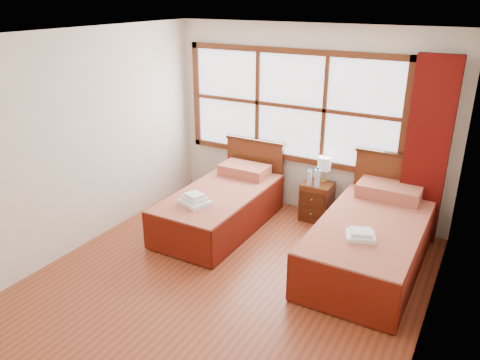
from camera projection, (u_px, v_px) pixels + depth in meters
The scene contains 15 objects.
floor at pixel (224, 284), 5.09m from camera, with size 4.50×4.50×0.00m, color brown.
ceiling at pixel (220, 36), 4.12m from camera, with size 4.50×4.50×0.00m, color white.
wall_back at pixel (307, 122), 6.42m from camera, with size 4.00×4.00×0.00m, color silver.
wall_left at pixel (78, 143), 5.51m from camera, with size 4.50×4.50×0.00m, color silver.
wall_right at pixel (438, 218), 3.70m from camera, with size 4.50×4.50×0.00m, color silver.
window at pixel (290, 106), 6.43m from camera, with size 3.16×0.06×1.56m.
curtain at pixel (427, 152), 5.63m from camera, with size 0.50×0.16×2.30m, color #590C08.
bed_left at pixel (222, 205), 6.29m from camera, with size 1.00×2.02×0.97m.
bed_right at pixel (372, 239), 5.36m from camera, with size 1.11×2.15×1.08m.
nightstand at pixel (317, 201), 6.47m from camera, with size 0.40×0.40×0.53m.
towels_left at pixel (195, 200), 5.77m from camera, with size 0.42×0.39×0.14m.
towels_right at pixel (361, 235), 4.86m from camera, with size 0.37×0.34×0.09m.
lamp at pixel (324, 164), 6.34m from camera, with size 0.18×0.18×0.36m.
bottle_near at pixel (310, 178), 6.29m from camera, with size 0.06×0.06×0.23m.
bottle_far at pixel (317, 178), 6.23m from camera, with size 0.07×0.07×0.27m.
Camera 1 is at (2.26, -3.66, 2.96)m, focal length 35.00 mm.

